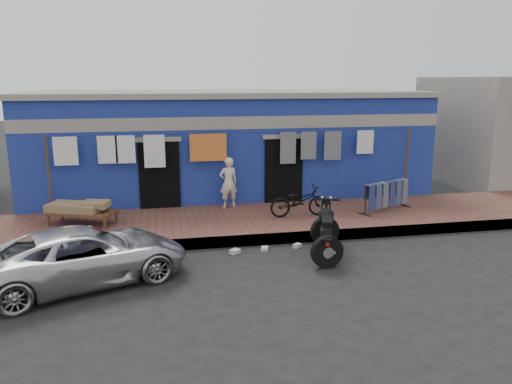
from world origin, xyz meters
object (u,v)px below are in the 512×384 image
seated_person (228,183)px  jeans_rack (386,196)px  bicycle (299,198)px  car (85,255)px  motorcycle (326,230)px  charpoy (82,213)px

seated_person → jeans_rack: seated_person is taller
seated_person → jeans_rack: size_ratio=0.83×
bicycle → jeans_rack: 2.47m
car → jeans_rack: bearing=-89.6°
car → seated_person: bearing=-59.9°
car → bicycle: 5.69m
motorcycle → car: bearing=-156.9°
charpoy → jeans_rack: (7.88, -0.24, 0.13)m
bicycle → jeans_rack: bearing=-88.3°
seated_person → bicycle: size_ratio=0.92×
bicycle → charpoy: (-5.41, 0.35, -0.22)m
seated_person → charpoy: (-3.75, -0.93, -0.42)m
seated_person → bicycle: (1.66, -1.28, -0.21)m
motorcycle → charpoy: 5.97m
motorcycle → charpoy: bearing=170.9°
car → jeans_rack: (7.41, 2.91, 0.12)m
car → seated_person: seated_person is taller
seated_person → charpoy: size_ratio=0.76×
bicycle → car: bearing=118.7°
charpoy → seated_person: bearing=13.9°
jeans_rack → charpoy: bearing=178.3°
motorcycle → jeans_rack: motorcycle is taller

